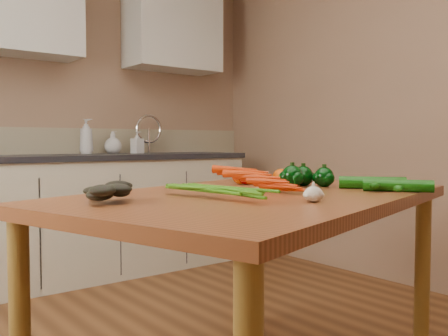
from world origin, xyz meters
TOP-DOWN VIEW (x-y plane):
  - room at (0.00, 0.17)m, footprint 4.04×5.04m
  - counter_run at (0.21, 2.19)m, footprint 2.84×0.64m
  - upper_cabinets at (0.51, 2.32)m, footprint 2.15×0.35m
  - table at (0.11, 0.04)m, footprint 1.71×1.34m
  - soap_bottle_a at (0.40, 2.28)m, footprint 0.14×0.14m
  - soap_bottle_b at (0.83, 2.28)m, footprint 0.09×0.09m
  - soap_bottle_c at (0.64, 2.34)m, footprint 0.14×0.14m
  - carrot_bunch at (0.07, 0.05)m, footprint 0.33×0.28m
  - leafy_greens at (-0.43, 0.14)m, footprint 0.21×0.19m
  - garlic_bulb at (0.07, -0.27)m, footprint 0.06×0.06m
  - pepper_a at (0.38, 0.13)m, footprint 0.09×0.09m
  - pepper_b at (0.47, 0.14)m, footprint 0.08×0.08m
  - pepper_c at (0.51, 0.06)m, footprint 0.08×0.08m
  - tomato_a at (0.32, 0.34)m, footprint 0.08×0.08m
  - tomato_b at (0.31, 0.37)m, footprint 0.07×0.07m
  - tomato_c at (0.47, 0.28)m, footprint 0.07×0.07m
  - zucchini_a at (0.58, -0.12)m, footprint 0.20×0.23m
  - zucchini_b at (0.56, -0.25)m, footprint 0.18×0.23m

SIDE VIEW (x-z plane):
  - counter_run at x=0.21m, z-range -0.11..1.03m
  - table at x=0.11m, z-range 0.31..1.12m
  - zucchini_b at x=0.56m, z-range 0.80..0.85m
  - zucchini_a at x=0.58m, z-range 0.80..0.85m
  - garlic_bulb at x=0.07m, z-range 0.80..0.85m
  - tomato_b at x=0.31m, z-range 0.80..0.87m
  - tomato_c at x=0.47m, z-range 0.80..0.87m
  - tomato_a at x=0.32m, z-range 0.80..0.87m
  - carrot_bunch at x=0.07m, z-range 0.80..0.88m
  - pepper_c at x=0.51m, z-range 0.80..0.89m
  - pepper_b at x=0.47m, z-range 0.80..0.89m
  - pepper_a at x=0.38m, z-range 0.80..0.89m
  - leafy_greens at x=-0.43m, z-range 0.80..0.91m
  - soap_bottle_c at x=0.64m, z-range 0.90..1.07m
  - soap_bottle_b at x=0.83m, z-range 0.90..1.08m
  - soap_bottle_a at x=0.40m, z-range 0.90..1.17m
  - room at x=0.00m, z-range -0.07..2.57m
  - upper_cabinets at x=0.51m, z-range 1.60..2.30m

